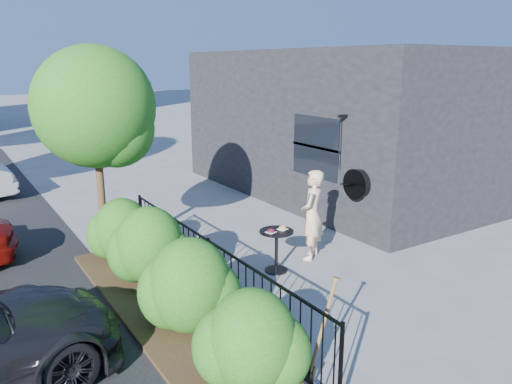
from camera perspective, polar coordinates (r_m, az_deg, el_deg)
ground at (r=8.74m, az=3.59°, el=-10.27°), size 120.00×120.00×0.00m
shop_building at (r=15.02m, az=10.68°, el=7.92°), size 6.22×9.00×4.00m
fence at (r=7.79m, az=-5.42°, el=-9.00°), size 0.05×6.05×1.10m
planting_bed at (r=7.76m, az=-10.05°, el=-13.54°), size 1.30×6.00×0.08m
shrubs at (r=7.60m, az=-9.86°, el=-8.66°), size 1.10×5.60×1.24m
patio_tree at (r=9.52m, az=-17.49°, el=8.44°), size 2.20×2.20×3.94m
cafe_table at (r=8.98m, az=2.35°, el=-5.88°), size 0.61×0.61×0.82m
woman at (r=9.53m, az=6.42°, el=-2.62°), size 0.76×0.71×1.74m
shovel at (r=6.14m, az=7.40°, el=-15.94°), size 0.44×0.17×1.28m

